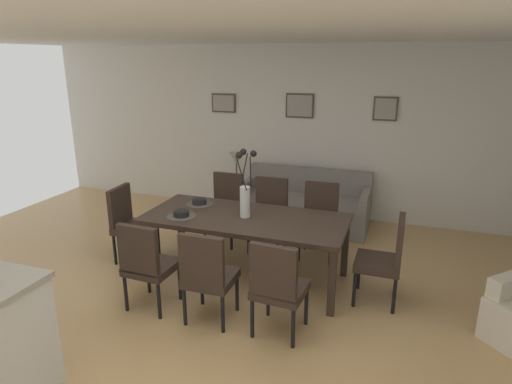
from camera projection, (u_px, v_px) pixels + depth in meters
The scene contains 23 objects.
ground_plane at pixel (231, 320), 4.18m from camera, with size 9.00×9.00×0.00m, color tan.
back_wall_panel at pixel (310, 132), 6.73m from camera, with size 9.00×0.10×2.60m, color silver.
ceiling_panel at pixel (243, 28), 3.76m from camera, with size 9.00×7.20×0.08m, color white.
dining_table at pixel (245, 222), 4.77m from camera, with size 2.20×0.98×0.74m.
dining_chair_near_left at pixel (147, 262), 4.21m from camera, with size 0.46×0.46×0.92m.
dining_chair_near_right at pixel (226, 205), 5.86m from camera, with size 0.44×0.44×0.92m.
dining_chair_far_left at pixel (207, 273), 4.00m from camera, with size 0.45×0.45×0.92m.
dining_chair_far_right at pixel (269, 211), 5.63m from camera, with size 0.45×0.45×0.92m.
dining_chair_mid_left at pixel (277, 284), 3.80m from camera, with size 0.47×0.47×0.92m.
dining_chair_mid_right at pixel (319, 217), 5.42m from camera, with size 0.45×0.45×0.92m.
dining_chair_head_west at pixel (129, 220), 5.30m from camera, with size 0.47×0.47×0.92m.
dining_chair_head_east at pixel (386, 256), 4.34m from camera, with size 0.44×0.44×0.92m.
centerpiece_vase at pixel (245, 192), 4.67m from camera, with size 0.21×0.23×0.73m.
placemat_near_left at pixel (181, 216), 4.76m from camera, with size 0.32×0.32×0.01m, color #4C4742.
bowl_near_left at pixel (181, 213), 4.75m from camera, with size 0.17×0.17×0.07m.
placemat_near_right at pixel (199, 204), 5.16m from camera, with size 0.32×0.32×0.01m, color #4C4742.
bowl_near_right at pixel (199, 201), 5.15m from camera, with size 0.17×0.17×0.07m.
sofa at pixel (305, 206), 6.50m from camera, with size 1.86×0.84×0.80m.
side_table at pixel (237, 201), 6.80m from camera, with size 0.36×0.36×0.52m, color black.
table_lamp at pixel (236, 161), 6.61m from camera, with size 0.22×0.22×0.51m.
framed_picture_left at pixel (224, 103), 6.99m from camera, with size 0.41×0.03×0.30m.
framed_picture_center at pixel (300, 106), 6.60m from camera, with size 0.43×0.03×0.36m.
framed_picture_right at pixel (385, 109), 6.20m from camera, with size 0.34×0.03×0.34m.
Camera 1 is at (1.43, -3.35, 2.39)m, focal length 30.72 mm.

